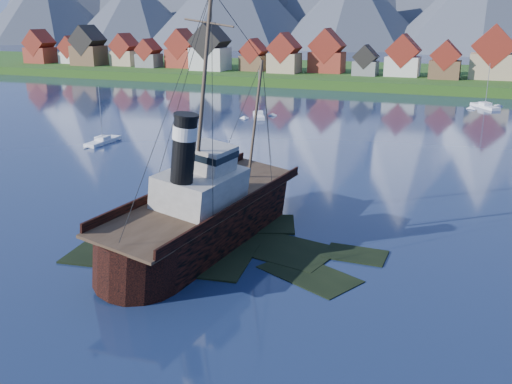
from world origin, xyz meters
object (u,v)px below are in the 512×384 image
at_px(sailboat_c, 259,116).
at_px(sailboat_e, 485,107).
at_px(sailboat_a, 103,142).
at_px(tugboat_wreck, 211,208).

distance_m(sailboat_c, sailboat_e, 59.90).
bearing_deg(sailboat_a, sailboat_c, 63.69).
height_order(sailboat_a, sailboat_c, sailboat_c).
distance_m(tugboat_wreck, sailboat_e, 109.54).
xyz_separation_m(sailboat_a, sailboat_e, (65.41, 71.65, 0.02)).
bearing_deg(sailboat_a, tugboat_wreck, -43.44).
bearing_deg(sailboat_a, sailboat_e, 45.46).
relative_size(sailboat_a, sailboat_e, 0.93).
bearing_deg(sailboat_c, tugboat_wreck, -97.51).
height_order(sailboat_c, sailboat_e, sailboat_e).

